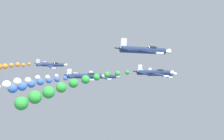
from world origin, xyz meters
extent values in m
cylinder|color=navy|center=(0.73, 15.85, 112.30)|extent=(1.28, 9.00, 1.28)
cone|color=white|center=(0.73, 20.95, 112.30)|extent=(1.21, 1.20, 1.21)
cube|color=navy|center=(0.71, 15.45, 112.20)|extent=(9.09, 1.90, 1.80)
cylinder|color=white|center=(-3.82, 15.45, 113.01)|extent=(0.42, 1.40, 0.42)
cylinder|color=white|center=(5.24, 15.45, 111.39)|extent=(0.42, 1.40, 0.42)
cube|color=navy|center=(0.74, 11.85, 112.35)|extent=(3.77, 1.20, 0.85)
cube|color=white|center=(0.90, 11.75, 113.25)|extent=(0.42, 1.10, 1.60)
ellipsoid|color=black|center=(0.82, 17.65, 112.79)|extent=(0.91, 2.20, 0.83)
cylinder|color=navy|center=(-12.00, 4.01, 111.50)|extent=(1.23, 9.00, 1.23)
cone|color=white|center=(-12.00, 9.11, 111.50)|extent=(1.17, 1.20, 1.17)
cube|color=navy|center=(-12.01, 3.61, 111.40)|extent=(9.15, 1.90, 1.37)
cylinder|color=white|center=(-16.57, 3.61, 112.00)|extent=(0.40, 1.40, 0.40)
cylinder|color=white|center=(-7.45, 3.61, 110.81)|extent=(0.40, 1.40, 0.40)
cube|color=navy|center=(-11.99, 0.01, 111.55)|extent=(3.79, 1.20, 0.67)
cube|color=white|center=(-11.87, -0.09, 112.46)|extent=(0.35, 1.10, 1.60)
ellipsoid|color=black|center=(-11.93, 5.81, 111.99)|extent=(0.88, 2.20, 0.80)
sphere|color=blue|center=(-12.00, -3.34, 111.46)|extent=(1.02, 1.02, 1.02)
sphere|color=blue|center=(-12.01, -5.69, 111.28)|extent=(1.21, 1.21, 1.21)
sphere|color=blue|center=(-12.00, -8.03, 111.09)|extent=(1.23, 1.23, 1.23)
sphere|color=blue|center=(-12.36, -10.38, 110.85)|extent=(1.59, 1.59, 1.59)
sphere|color=blue|center=(-12.33, -12.73, 110.59)|extent=(1.72, 1.72, 1.72)
sphere|color=blue|center=(-12.38, -15.08, 110.19)|extent=(1.95, 1.95, 1.95)
sphere|color=blue|center=(-12.67, -17.43, 109.69)|extent=(2.16, 2.16, 2.16)
sphere|color=blue|center=(-12.84, -19.78, 109.09)|extent=(2.44, 2.44, 2.44)
sphere|color=blue|center=(-13.24, -22.13, 108.61)|extent=(2.57, 2.57, 2.57)
cylinder|color=navy|center=(12.69, 3.53, 112.63)|extent=(1.26, 9.00, 1.26)
cone|color=white|center=(12.69, 8.63, 112.63)|extent=(1.19, 1.20, 1.19)
cube|color=navy|center=(12.67, 3.13, 112.53)|extent=(9.12, 1.90, 1.60)
cylinder|color=white|center=(8.13, 3.13, 113.24)|extent=(0.41, 1.40, 0.41)
cylinder|color=white|center=(17.22, 3.13, 111.81)|extent=(0.41, 1.40, 0.41)
cube|color=navy|center=(12.69, -0.47, 112.67)|extent=(3.78, 1.20, 0.77)
cube|color=white|center=(12.84, -0.57, 113.58)|extent=(0.39, 1.10, 1.60)
ellipsoid|color=black|center=(12.76, 5.33, 113.11)|extent=(0.90, 2.20, 0.82)
sphere|color=green|center=(12.71, -3.83, 112.64)|extent=(0.94, 0.94, 0.94)
sphere|color=green|center=(12.52, -6.18, 112.38)|extent=(1.15, 1.15, 1.15)
sphere|color=green|center=(12.10, -8.53, 112.16)|extent=(1.27, 1.27, 1.27)
sphere|color=green|center=(11.83, -10.88, 111.63)|extent=(1.41, 1.41, 1.41)
sphere|color=green|center=(11.53, -13.23, 111.17)|extent=(1.77, 1.77, 1.77)
sphere|color=green|center=(10.86, -15.58, 110.46)|extent=(1.92, 1.92, 1.92)
sphere|color=green|center=(10.32, -17.94, 109.62)|extent=(2.08, 2.08, 2.08)
sphere|color=green|center=(9.66, -20.29, 108.70)|extent=(2.44, 2.44, 2.44)
sphere|color=green|center=(8.63, -22.64, 107.80)|extent=(2.63, 2.63, 2.63)
sphere|color=green|center=(7.66, -24.99, 106.63)|extent=(2.65, 2.65, 2.65)
cylinder|color=navy|center=(-0.14, -7.83, 111.78)|extent=(1.27, 9.00, 1.27)
cone|color=white|center=(-0.14, -2.73, 111.78)|extent=(1.20, 1.20, 1.20)
cube|color=navy|center=(-0.16, -8.23, 111.68)|extent=(9.10, 1.90, 1.70)
cylinder|color=white|center=(-4.70, -8.23, 112.44)|extent=(0.41, 1.40, 0.41)
cylinder|color=white|center=(4.38, -8.23, 110.92)|extent=(0.41, 1.40, 0.41)
cube|color=navy|center=(-0.13, -11.83, 111.83)|extent=(3.78, 1.20, 0.81)
cube|color=white|center=(0.02, -11.93, 112.73)|extent=(0.40, 1.10, 1.60)
ellipsoid|color=black|center=(-0.06, -6.03, 112.27)|extent=(0.90, 2.20, 0.82)
sphere|color=white|center=(-0.26, -14.98, 111.85)|extent=(0.89, 0.89, 0.89)
sphere|color=white|center=(-0.40, -17.12, 111.54)|extent=(1.10, 1.10, 1.10)
sphere|color=white|center=(-0.84, -19.27, 111.44)|extent=(1.21, 1.21, 1.21)
sphere|color=white|center=(-1.09, -21.42, 110.84)|extent=(1.47, 1.47, 1.47)
sphere|color=white|center=(-1.74, -23.57, 110.55)|extent=(1.84, 1.84, 1.84)
sphere|color=white|center=(-2.55, -25.72, 109.92)|extent=(1.95, 1.95, 1.95)
cylinder|color=navy|center=(-26.21, -7.55, 115.31)|extent=(1.33, 9.00, 1.33)
cone|color=white|center=(-26.21, -2.45, 115.31)|extent=(1.26, 1.20, 1.26)
cube|color=navy|center=(-26.24, -7.95, 115.21)|extent=(8.98, 1.90, 2.37)
cylinder|color=white|center=(-30.71, -7.95, 116.31)|extent=(0.44, 1.40, 0.44)
cylinder|color=white|center=(-21.77, -7.95, 114.12)|extent=(0.44, 1.40, 0.44)
cube|color=navy|center=(-26.20, -11.55, 115.36)|extent=(3.73, 1.20, 1.08)
cube|color=white|center=(-25.98, -11.65, 116.25)|extent=(0.52, 1.10, 1.59)
ellipsoid|color=black|center=(-26.10, -5.75, 115.79)|extent=(0.94, 2.20, 0.87)
sphere|color=orange|center=(-26.28, -14.30, 115.42)|extent=(1.03, 1.03, 1.03)
sphere|color=orange|center=(-26.45, -16.05, 115.09)|extent=(1.14, 1.14, 1.14)
sphere|color=orange|center=(-26.44, -17.80, 115.19)|extent=(1.37, 1.37, 1.37)
sphere|color=orange|center=(-26.89, -19.55, 114.97)|extent=(1.44, 1.44, 1.44)
sphere|color=orange|center=(-27.21, -21.30, 114.65)|extent=(1.64, 1.64, 1.64)
cylinder|color=navy|center=(25.63, -9.34, 116.25)|extent=(1.25, 9.00, 1.25)
cone|color=white|center=(25.63, -4.24, 116.25)|extent=(1.19, 1.20, 1.19)
cube|color=navy|center=(25.62, -9.74, 116.15)|extent=(9.12, 1.90, 1.57)
cylinder|color=white|center=(21.07, -9.74, 116.85)|extent=(0.41, 1.40, 0.41)
cylinder|color=white|center=(30.17, -9.74, 115.46)|extent=(0.41, 1.40, 0.41)
cube|color=navy|center=(25.64, -13.34, 116.30)|extent=(3.78, 1.20, 0.75)
cube|color=white|center=(25.78, -13.44, 117.20)|extent=(0.38, 1.10, 1.60)
ellipsoid|color=black|center=(25.71, -7.54, 116.74)|extent=(0.90, 2.20, 0.81)
camera|label=1|loc=(64.24, -38.89, 112.25)|focal=46.47mm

